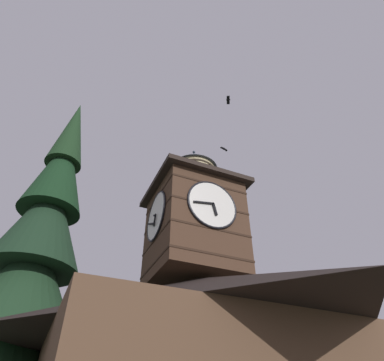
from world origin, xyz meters
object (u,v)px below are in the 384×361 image
(pine_tree_behind, at_px, (171,342))
(pine_tree_aside, at_px, (29,278))
(moon, at_px, (196,341))
(flying_bird_low, at_px, (224,149))
(clock_tower, at_px, (194,220))
(flying_bird_high, at_px, (228,100))

(pine_tree_behind, bearing_deg, pine_tree_aside, 25.97)
(moon, height_order, flying_bird_low, flying_bird_low)
(clock_tower, relative_size, moon, 4.77)
(pine_tree_behind, bearing_deg, flying_bird_low, 110.97)
(clock_tower, distance_m, moon, 34.63)
(clock_tower, bearing_deg, flying_bird_low, -145.85)
(clock_tower, bearing_deg, moon, -114.76)
(pine_tree_aside, bearing_deg, moon, -126.68)
(pine_tree_behind, xyz_separation_m, moon, (-12.83, -24.39, 5.79))
(pine_tree_behind, distance_m, flying_bird_high, 15.74)
(pine_tree_behind, height_order, flying_bird_high, flying_bird_high)
(flying_bird_high, height_order, flying_bird_low, flying_bird_high)
(moon, bearing_deg, flying_bird_low, 69.22)
(clock_tower, xyz_separation_m, moon, (-14.48, -31.41, 1.68))
(pine_tree_aside, xyz_separation_m, moon, (-21.20, -28.46, 4.67))
(flying_bird_low, bearing_deg, moon, -110.78)
(pine_tree_aside, relative_size, flying_bird_low, 30.30)
(clock_tower, relative_size, flying_bird_high, 10.86)
(pine_tree_aside, relative_size, moon, 11.79)
(pine_tree_behind, xyz_separation_m, flying_bird_low, (-1.80, 4.68, 12.14))
(flying_bird_high, bearing_deg, moon, -110.82)
(pine_tree_aside, bearing_deg, pine_tree_behind, -154.03)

